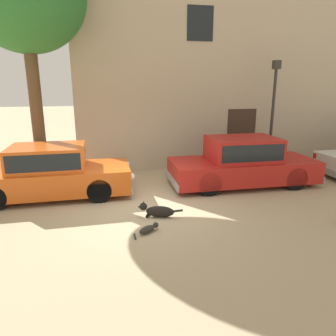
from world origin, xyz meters
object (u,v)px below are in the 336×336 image
parked_sedan_second (243,162)px  street_lamp (274,101)px  parked_sedan_nearest (50,172)px  stray_cat (148,229)px  stray_dog_spotted (157,211)px

parked_sedan_second → street_lamp: (1.70, 1.46, 1.68)m
parked_sedan_nearest → stray_cat: (2.24, -2.71, -0.61)m
street_lamp → parked_sedan_second: bearing=-139.3°
stray_dog_spotted → street_lamp: 6.13m
stray_cat → parked_sedan_nearest: bearing=97.5°
stray_dog_spotted → street_lamp: street_lamp is taller
parked_sedan_nearest → stray_cat: bearing=-51.0°
parked_sedan_second → stray_dog_spotted: size_ratio=4.39×
parked_sedan_second → stray_dog_spotted: parked_sedan_second is taller
parked_sedan_nearest → stray_dog_spotted: bearing=-38.1°
stray_dog_spotted → stray_cat: (-0.32, -0.74, -0.07)m
parked_sedan_nearest → stray_cat: parked_sedan_nearest is taller
stray_dog_spotted → street_lamp: size_ratio=0.27×
parked_sedan_nearest → parked_sedan_second: bearing=-1.8°
parked_sedan_nearest → street_lamp: street_lamp is taller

